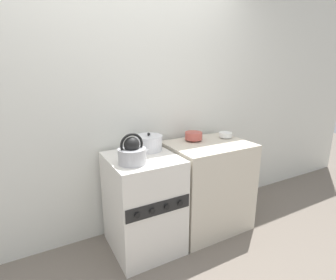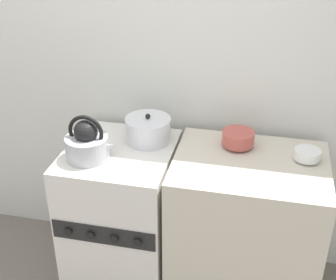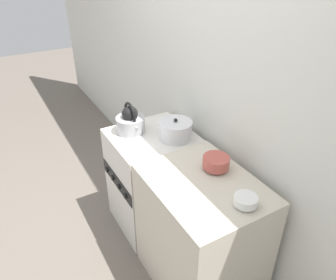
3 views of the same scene
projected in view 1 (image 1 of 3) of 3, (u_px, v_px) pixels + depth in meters
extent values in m
plane|color=#70665B|center=(160.00, 266.00, 2.18)|extent=(12.00, 12.00, 0.00)
cube|color=silver|center=(124.00, 106.00, 2.43)|extent=(7.00, 0.06, 2.50)
cube|color=silver|center=(143.00, 203.00, 2.32)|extent=(0.58, 0.62, 0.87)
cube|color=black|center=(159.00, 208.00, 2.03)|extent=(0.55, 0.01, 0.11)
cylinder|color=black|center=(137.00, 215.00, 1.94)|extent=(0.04, 0.02, 0.04)
cylinder|color=black|center=(152.00, 211.00, 2.00)|extent=(0.04, 0.02, 0.04)
cylinder|color=black|center=(167.00, 207.00, 2.06)|extent=(0.04, 0.02, 0.04)
cylinder|color=black|center=(180.00, 203.00, 2.11)|extent=(0.04, 0.02, 0.04)
cube|color=beige|center=(207.00, 185.00, 2.65)|extent=(0.78, 0.61, 0.89)
cylinder|color=#B2B2B7|center=(132.00, 156.00, 2.04)|extent=(0.22, 0.22, 0.12)
sphere|color=black|center=(132.00, 145.00, 2.02)|extent=(0.12, 0.12, 0.12)
torus|color=black|center=(132.00, 145.00, 2.02)|extent=(0.19, 0.02, 0.19)
cone|color=#B2B2B7|center=(144.00, 152.00, 2.08)|extent=(0.11, 0.05, 0.09)
cylinder|color=silver|center=(149.00, 144.00, 2.37)|extent=(0.24, 0.24, 0.12)
cylinder|color=silver|center=(149.00, 136.00, 2.35)|extent=(0.25, 0.25, 0.01)
sphere|color=black|center=(149.00, 134.00, 2.35)|extent=(0.03, 0.03, 0.03)
cylinder|color=#B75147|center=(193.00, 140.00, 2.61)|extent=(0.08, 0.08, 0.02)
cylinder|color=#B75147|center=(194.00, 136.00, 2.60)|extent=(0.17, 0.17, 0.07)
cylinder|color=white|center=(225.00, 137.00, 2.72)|extent=(0.06, 0.06, 0.01)
cylinder|color=white|center=(225.00, 135.00, 2.71)|extent=(0.13, 0.13, 0.05)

